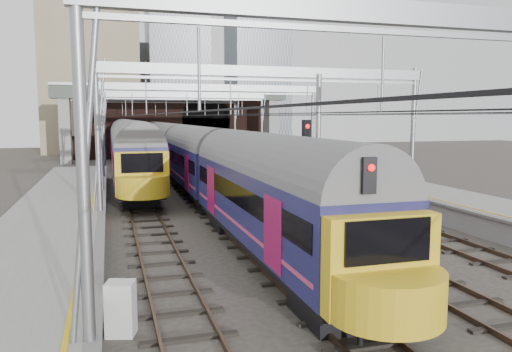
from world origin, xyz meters
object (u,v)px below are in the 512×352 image
object	(u,v)px
relay_cabinet	(121,309)
signal_near_centre	(305,168)
train_main	(181,152)
train_second	(126,143)
signal_near_left	(365,229)

from	to	relation	value
relay_cabinet	signal_near_centre	bearing A→B (deg)	58.03
train_main	relay_cabinet	distance (m)	29.79
signal_near_centre	relay_cabinet	world-z (taller)	signal_near_centre
train_second	signal_near_centre	xyz separation A→B (m)	(6.10, -35.03, 0.65)
train_main	signal_near_centre	size ratio (longest dim) A/B	12.22
train_main	signal_near_centre	bearing A→B (deg)	-84.62
train_second	relay_cabinet	distance (m)	42.07
signal_near_centre	signal_near_left	bearing A→B (deg)	-126.88
train_main	signal_near_left	world-z (taller)	train_main
signal_near_left	relay_cabinet	size ratio (longest dim) A/B	3.32
signal_near_left	relay_cabinet	xyz separation A→B (m)	(-5.35, 2.39, -2.19)
signal_near_centre	relay_cabinet	xyz separation A→B (m)	(-7.67, -6.96, -2.61)
signal_near_left	signal_near_centre	xyz separation A→B (m)	(2.32, 9.35, 0.41)
signal_near_centre	train_second	bearing A→B (deg)	76.91
train_main	signal_near_centre	world-z (taller)	signal_near_centre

